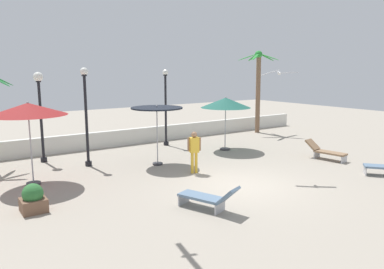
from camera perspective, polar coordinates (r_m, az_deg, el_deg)
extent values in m
plane|color=#9E9384|center=(13.59, 7.76, -7.75)|extent=(56.00, 56.00, 0.00)
cube|color=silver|center=(20.93, -9.29, -0.30)|extent=(25.20, 0.30, 0.87)
cylinder|color=#333338|center=(16.37, -5.30, -4.49)|extent=(0.44, 0.44, 0.08)
cylinder|color=#A5A5AD|center=(16.11, -5.37, -0.29)|extent=(0.05, 0.05, 2.52)
cylinder|color=black|center=(15.93, -5.44, 4.09)|extent=(2.21, 2.21, 0.06)
sphere|color=#99999E|center=(15.93, -5.44, 4.40)|extent=(0.08, 0.08, 0.08)
cylinder|color=#333338|center=(14.72, -23.17, -6.93)|extent=(0.50, 0.50, 0.08)
cylinder|color=#A5A5AD|center=(14.43, -23.51, -2.16)|extent=(0.05, 0.05, 2.58)
cone|color=maroon|center=(14.21, -23.91, 3.60)|extent=(2.68, 2.68, 0.44)
sphere|color=#99999E|center=(14.19, -23.98, 4.50)|extent=(0.08, 0.08, 0.08)
cylinder|color=#333338|center=(19.34, 5.09, -2.24)|extent=(0.53, 0.53, 0.08)
cylinder|color=#A5A5AD|center=(19.14, 5.13, 0.94)|extent=(0.05, 0.05, 2.25)
cone|color=#1E594C|center=(18.98, 5.20, 4.90)|extent=(2.55, 2.55, 0.51)
sphere|color=#99999E|center=(18.96, 5.21, 5.67)|extent=(0.08, 0.08, 0.08)
cylinder|color=brown|center=(24.67, 10.11, 6.13)|extent=(0.35, 0.30, 5.07)
sphere|color=#298A33|center=(24.60, 10.20, 12.03)|extent=(0.48, 0.48, 0.48)
ellipsoid|color=#298A33|center=(25.07, 11.38, 11.58)|extent=(1.34, 0.25, 0.50)
ellipsoid|color=#298A33|center=(25.20, 9.40, 11.63)|extent=(0.54, 1.34, 0.50)
ellipsoid|color=#298A33|center=(24.39, 8.62, 11.71)|extent=(1.28, 0.77, 0.50)
ellipsoid|color=#298A33|center=(23.93, 9.74, 11.72)|extent=(1.25, 0.83, 0.50)
ellipsoid|color=#298A33|center=(24.37, 11.76, 11.62)|extent=(0.76, 1.29, 0.50)
cylinder|color=black|center=(20.49, -4.00, -1.36)|extent=(0.28, 0.28, 0.20)
cylinder|color=black|center=(20.21, -4.06, 3.67)|extent=(0.12, 0.12, 3.82)
cylinder|color=black|center=(20.09, -4.13, 9.09)|extent=(0.22, 0.22, 0.06)
sphere|color=white|center=(20.09, -4.14, 9.51)|extent=(0.30, 0.30, 0.30)
cylinder|color=black|center=(18.06, -21.81, -3.61)|extent=(0.28, 0.28, 0.20)
cylinder|color=black|center=(17.76, -22.17, 1.73)|extent=(0.12, 0.12, 3.60)
cylinder|color=black|center=(17.62, -22.55, 7.53)|extent=(0.22, 0.22, 0.06)
sphere|color=white|center=(17.61, -22.60, 8.20)|extent=(0.42, 0.42, 0.42)
cylinder|color=black|center=(16.70, -15.62, -4.32)|extent=(0.28, 0.28, 0.20)
cylinder|color=black|center=(16.36, -15.92, 1.93)|extent=(0.12, 0.12, 3.87)
cylinder|color=black|center=(16.21, -16.25, 8.72)|extent=(0.22, 0.22, 0.06)
sphere|color=white|center=(16.21, -16.28, 9.30)|extent=(0.33, 0.33, 0.33)
cube|color=#B7B7BC|center=(11.66, -1.28, -9.77)|extent=(0.53, 0.23, 0.35)
cube|color=#B7B7BC|center=(10.99, 4.31, -11.05)|extent=(0.53, 0.23, 0.35)
cube|color=slate|center=(11.25, 1.43, -9.57)|extent=(1.01, 1.50, 0.08)
cube|color=slate|center=(10.73, 5.63, -9.29)|extent=(0.70, 0.68, 0.51)
cube|color=#B7B7BC|center=(16.31, 25.06, -4.97)|extent=(0.45, 0.38, 0.35)
cube|color=slate|center=(16.40, 27.35, -4.44)|extent=(1.32, 1.43, 0.08)
cube|color=#B7B7BC|center=(17.92, 22.34, -3.50)|extent=(0.55, 0.13, 0.35)
cube|color=#B7B7BC|center=(18.46, 18.66, -2.89)|extent=(0.55, 0.13, 0.35)
cube|color=#8C6B4C|center=(18.14, 20.50, -2.65)|extent=(0.77, 1.47, 0.08)
cube|color=#8C6B4C|center=(18.48, 18.03, -1.49)|extent=(0.63, 0.64, 0.47)
cylinder|color=gold|center=(14.88, 0.04, -4.38)|extent=(0.12, 0.12, 0.85)
cylinder|color=gold|center=(14.92, 0.63, -4.34)|extent=(0.12, 0.12, 0.85)
cube|color=gold|center=(14.74, 0.34, -1.61)|extent=(0.42, 0.34, 0.61)
sphere|color=#936B4C|center=(14.66, 0.34, 0.00)|extent=(0.23, 0.23, 0.23)
cylinder|color=#936B4C|center=(14.67, -0.55, -1.54)|extent=(0.08, 0.08, 0.54)
cylinder|color=#936B4C|center=(14.80, 1.23, -1.44)|extent=(0.08, 0.08, 0.54)
ellipsoid|color=white|center=(14.45, 13.27, 9.15)|extent=(0.29, 0.32, 0.12)
sphere|color=white|center=(14.62, 13.17, 9.28)|extent=(0.10, 0.10, 0.10)
cube|color=silver|center=(14.41, 11.90, 9.28)|extent=(0.60, 0.53, 0.23)
cube|color=silver|center=(14.51, 14.63, 9.18)|extent=(0.62, 0.54, 0.06)
cube|color=brown|center=(11.97, -23.18, -9.95)|extent=(0.70, 0.70, 0.40)
sphere|color=#2D6B33|center=(11.86, -23.29, -8.35)|extent=(0.60, 0.60, 0.60)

